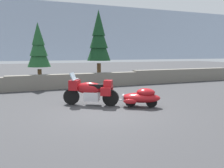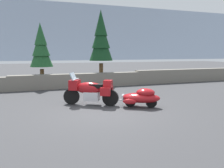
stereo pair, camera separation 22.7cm
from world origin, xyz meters
name	(u,v)px [view 2 (the right image)]	position (x,y,z in m)	size (l,w,h in m)	color
ground_plane	(106,110)	(0.00, 0.00, 0.00)	(80.00, 80.00, 0.00)	#38383A
stone_guard_wall	(86,80)	(0.48, 5.73, 0.44)	(24.00, 0.64, 0.95)	slate
distant_ridgeline	(41,40)	(0.00, 95.74, 8.00)	(240.00, 80.00, 16.00)	#99A8BF
touring_motorcycle	(90,90)	(-0.36, 0.97, 0.62)	(2.09, 1.40, 1.33)	black
car_shaped_trailer	(141,97)	(1.45, -0.03, 0.41)	(2.10, 1.38, 0.76)	black
pine_tree_tall	(101,38)	(1.76, 6.70, 3.11)	(1.58, 1.58, 4.97)	brown
pine_tree_secondary	(41,47)	(-2.09, 6.54, 2.48)	(1.38, 1.38, 3.96)	brown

